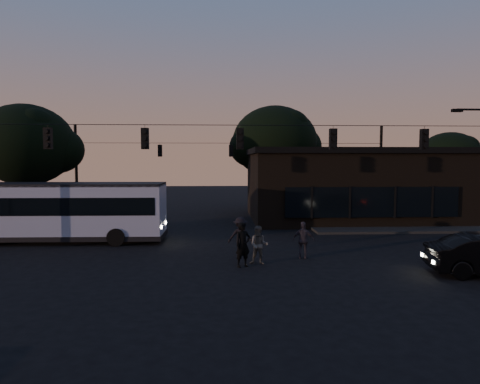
{
  "coord_description": "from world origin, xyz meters",
  "views": [
    {
      "loc": [
        -0.99,
        -16.51,
        4.51
      ],
      "look_at": [
        0.0,
        4.0,
        3.0
      ],
      "focal_mm": 32.0,
      "sensor_mm": 36.0,
      "label": 1
    }
  ],
  "objects_px": {
    "pedestrian_b": "(259,245)",
    "pedestrian_c": "(303,240)",
    "building": "(349,184)",
    "bus": "(59,209)",
    "pedestrian_a": "(243,245)",
    "pedestrian_d": "(240,236)"
  },
  "relations": [
    {
      "from": "pedestrian_b",
      "to": "pedestrian_c",
      "type": "relative_size",
      "value": 0.98
    },
    {
      "from": "building",
      "to": "bus",
      "type": "height_order",
      "value": "building"
    },
    {
      "from": "pedestrian_a",
      "to": "pedestrian_d",
      "type": "relative_size",
      "value": 1.05
    },
    {
      "from": "building",
      "to": "pedestrian_b",
      "type": "height_order",
      "value": "building"
    },
    {
      "from": "pedestrian_a",
      "to": "pedestrian_d",
      "type": "height_order",
      "value": "pedestrian_a"
    },
    {
      "from": "bus",
      "to": "pedestrian_c",
      "type": "height_order",
      "value": "bus"
    },
    {
      "from": "pedestrian_a",
      "to": "pedestrian_b",
      "type": "height_order",
      "value": "pedestrian_a"
    },
    {
      "from": "bus",
      "to": "pedestrian_b",
      "type": "distance_m",
      "value": 12.07
    },
    {
      "from": "pedestrian_a",
      "to": "pedestrian_b",
      "type": "relative_size",
      "value": 1.14
    },
    {
      "from": "pedestrian_c",
      "to": "pedestrian_d",
      "type": "bearing_deg",
      "value": -6.93
    },
    {
      "from": "pedestrian_b",
      "to": "pedestrian_d",
      "type": "bearing_deg",
      "value": 122.21
    },
    {
      "from": "pedestrian_a",
      "to": "building",
      "type": "bearing_deg",
      "value": 30.56
    },
    {
      "from": "pedestrian_a",
      "to": "pedestrian_d",
      "type": "bearing_deg",
      "value": 62.04
    },
    {
      "from": "pedestrian_a",
      "to": "pedestrian_c",
      "type": "xyz_separation_m",
      "value": [
        2.87,
        1.43,
        -0.1
      ]
    },
    {
      "from": "pedestrian_b",
      "to": "pedestrian_d",
      "type": "relative_size",
      "value": 0.92
    },
    {
      "from": "pedestrian_a",
      "to": "pedestrian_d",
      "type": "xyz_separation_m",
      "value": [
        0.01,
        2.28,
        -0.04
      ]
    },
    {
      "from": "building",
      "to": "pedestrian_d",
      "type": "relative_size",
      "value": 8.42
    },
    {
      "from": "bus",
      "to": "pedestrian_b",
      "type": "xyz_separation_m",
      "value": [
        10.62,
        -5.65,
        -1.0
      ]
    },
    {
      "from": "building",
      "to": "pedestrian_a",
      "type": "xyz_separation_m",
      "value": [
        -9.01,
        -14.63,
        -1.75
      ]
    },
    {
      "from": "building",
      "to": "pedestrian_a",
      "type": "distance_m",
      "value": 17.27
    },
    {
      "from": "pedestrian_a",
      "to": "pedestrian_c",
      "type": "height_order",
      "value": "pedestrian_a"
    },
    {
      "from": "pedestrian_a",
      "to": "pedestrian_c",
      "type": "relative_size",
      "value": 1.12
    }
  ]
}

